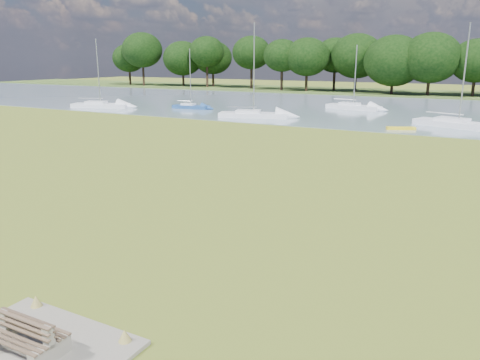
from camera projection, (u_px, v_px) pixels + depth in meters
The scene contains 12 objects.
ground at pixel (282, 196), 22.25m from camera, with size 220.00×220.00×0.00m, color olive.
river at pixel (416, 111), 58.02m from camera, with size 220.00×40.00×0.10m, color gray.
far_bank at pixel (442, 95), 83.56m from camera, with size 220.00×20.00×0.40m, color #4C6626.
concrete_pad at pixel (29, 353), 10.32m from camera, with size 4.20×3.20×0.10m, color gray.
bench_pair at pixel (27, 337), 10.22m from camera, with size 1.67×1.00×0.90m.
kayak at pixel (401, 128), 42.52m from camera, with size 2.58×0.60×0.26m, color yellow.
tree_line at pixel (367, 54), 84.32m from camera, with size 117.52×9.67×11.71m.
sailboat_0 at pixel (253, 113), 51.31m from camera, with size 7.84×4.42×9.96m.
sailboat_1 at pixel (100, 104), 61.32m from camera, with size 7.66×4.68×8.75m.
sailboat_4 at pixel (353, 105), 59.41m from camera, with size 7.20×3.32×7.90m.
sailboat_5 at pixel (458, 122), 43.88m from camera, with size 8.40×4.91×9.39m.
sailboat_6 at pixel (191, 105), 60.14m from camera, with size 5.01×1.78×7.45m.
Camera 1 is at (8.38, -19.73, 6.36)m, focal length 35.00 mm.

